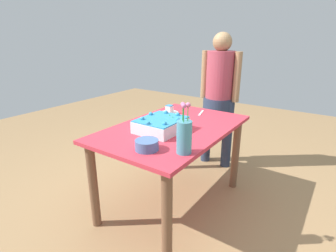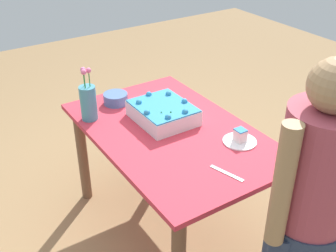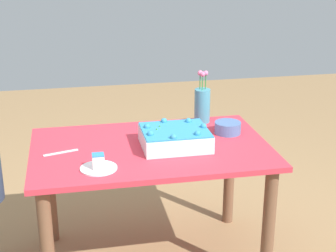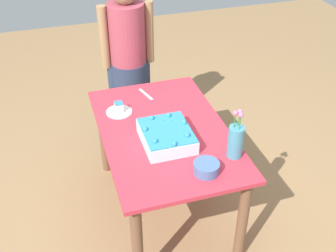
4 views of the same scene
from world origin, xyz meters
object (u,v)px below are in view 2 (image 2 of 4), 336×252
sheet_cake (163,112)px  flower_vase (88,102)px  cake_knife (226,173)px  fruit_bowl (116,99)px  serving_plate_with_slice (240,138)px  person_standing (309,207)px

sheet_cake → flower_vase: (0.25, 0.36, 0.07)m
cake_knife → fruit_bowl: 0.98m
serving_plate_with_slice → fruit_bowl: size_ratio=1.20×
serving_plate_with_slice → flower_vase: (0.69, 0.59, 0.09)m
person_standing → serving_plate_with_slice: bearing=-18.4°
flower_vase → sheet_cake: bearing=-124.8°
sheet_cake → person_standing: person_standing is taller
sheet_cake → fruit_bowl: sheet_cake is taller
serving_plate_with_slice → person_standing: bearing=161.6°
fruit_bowl → sheet_cake: bearing=-158.4°
sheet_cake → fruit_bowl: bearing=21.6°
cake_knife → flower_vase: 0.95m
sheet_cake → cake_knife: 0.63m
fruit_bowl → person_standing: bearing=-174.3°
flower_vase → person_standing: (-1.35, -0.37, -0.00)m
sheet_cake → flower_vase: flower_vase is taller
serving_plate_with_slice → person_standing: person_standing is taller
sheet_cake → fruit_bowl: 0.38m
serving_plate_with_slice → person_standing: 0.70m
sheet_cake → flower_vase: size_ratio=1.12×
sheet_cake → flower_vase: bearing=55.2°
cake_knife → person_standing: (-0.47, -0.03, 0.11)m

